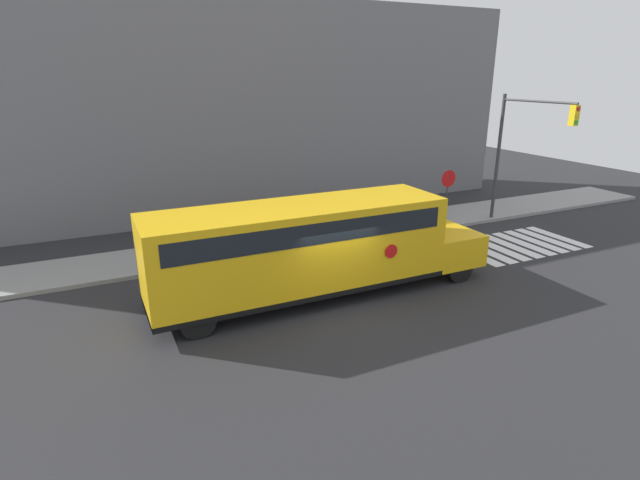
% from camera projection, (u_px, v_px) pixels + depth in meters
% --- Properties ---
extents(ground_plane, '(60.00, 60.00, 0.00)m').
position_uv_depth(ground_plane, '(336.00, 307.00, 15.43)').
color(ground_plane, '#28282B').
extents(sidewalk_strip, '(44.00, 3.00, 0.15)m').
position_uv_depth(sidewalk_strip, '(265.00, 244.00, 20.97)').
color(sidewalk_strip, gray).
rests_on(sidewalk_strip, ground).
extents(building_backdrop, '(32.00, 4.00, 10.32)m').
position_uv_depth(building_backdrop, '(218.00, 109.00, 24.92)').
color(building_backdrop, slate).
rests_on(building_backdrop, ground).
extents(crosswalk_stripes, '(5.40, 3.20, 0.01)m').
position_uv_depth(crosswalk_stripes, '(517.00, 244.00, 21.08)').
color(crosswalk_stripes, white).
rests_on(crosswalk_stripes, ground).
extents(school_bus, '(11.29, 2.57, 3.08)m').
position_uv_depth(school_bus, '(309.00, 245.00, 15.61)').
color(school_bus, yellow).
rests_on(school_bus, ground).
extents(stop_sign, '(0.80, 0.10, 2.60)m').
position_uv_depth(stop_sign, '(448.00, 188.00, 23.46)').
color(stop_sign, '#38383A').
rests_on(stop_sign, ground).
extents(traffic_light, '(0.28, 4.01, 6.00)m').
position_uv_depth(traffic_light, '(521.00, 141.00, 22.30)').
color(traffic_light, '#38383A').
rests_on(traffic_light, ground).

